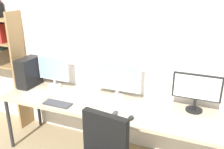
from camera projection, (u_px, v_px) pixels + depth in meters
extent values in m
cube|color=silver|center=(124.00, 49.00, 2.99)|extent=(5.08, 0.10, 2.60)
cube|color=tan|center=(110.00, 106.00, 2.83)|extent=(2.68, 0.68, 0.04)
cylinder|color=#262628|center=(9.00, 124.00, 3.16)|extent=(0.04, 0.04, 0.70)
cylinder|color=#262628|center=(38.00, 104.00, 3.66)|extent=(0.04, 0.04, 0.70)
cube|color=#9E7A4C|center=(20.00, 72.00, 3.51)|extent=(0.03, 0.28, 1.71)
cube|color=teal|center=(2.00, 56.00, 3.54)|extent=(0.03, 0.22, 0.23)
cube|color=gray|center=(4.00, 57.00, 3.53)|extent=(0.04, 0.22, 0.20)
cube|color=gold|center=(0.00, 33.00, 3.42)|extent=(0.03, 0.22, 0.24)
cube|color=#287F3D|center=(3.00, 34.00, 3.41)|extent=(0.04, 0.22, 0.22)
cube|color=red|center=(6.00, 33.00, 3.39)|extent=(0.04, 0.22, 0.26)
cube|color=black|center=(105.00, 138.00, 2.19)|extent=(0.45, 0.13, 0.48)
cylinder|color=silver|center=(55.00, 85.00, 3.32)|extent=(0.18, 0.18, 0.02)
cylinder|color=silver|center=(55.00, 82.00, 3.30)|extent=(0.03, 0.03, 0.07)
cube|color=silver|center=(54.00, 68.00, 3.24)|extent=(0.45, 0.03, 0.33)
cube|color=#8CB2F2|center=(53.00, 68.00, 3.22)|extent=(0.42, 0.01, 0.29)
cylinder|color=silver|center=(117.00, 96.00, 3.00)|extent=(0.18, 0.18, 0.02)
cylinder|color=silver|center=(117.00, 93.00, 2.98)|extent=(0.03, 0.03, 0.08)
cube|color=silver|center=(117.00, 76.00, 2.91)|extent=(0.58, 0.03, 0.36)
cube|color=#8CB2F2|center=(117.00, 77.00, 2.90)|extent=(0.54, 0.01, 0.32)
cylinder|color=black|center=(194.00, 110.00, 2.68)|extent=(0.18, 0.18, 0.02)
cylinder|color=black|center=(195.00, 104.00, 2.65)|extent=(0.03, 0.03, 0.12)
cube|color=black|center=(197.00, 87.00, 2.59)|extent=(0.50, 0.03, 0.28)
cube|color=white|center=(197.00, 88.00, 2.57)|extent=(0.46, 0.01, 0.25)
cube|color=black|center=(29.00, 72.00, 3.27)|extent=(0.17, 0.34, 0.39)
cube|color=#38383D|center=(58.00, 104.00, 2.81)|extent=(0.33, 0.13, 0.02)
cube|color=silver|center=(154.00, 123.00, 2.42)|extent=(0.34, 0.13, 0.02)
ellipsoid|color=black|center=(131.00, 118.00, 2.51)|extent=(0.06, 0.10, 0.03)
ellipsoid|color=#38383D|center=(115.00, 113.00, 2.61)|extent=(0.06, 0.10, 0.03)
cube|color=silver|center=(37.00, 95.00, 3.02)|extent=(0.37, 0.29, 0.02)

